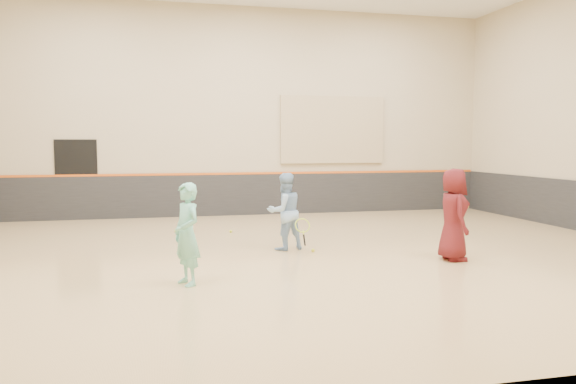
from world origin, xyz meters
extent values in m
cube|color=tan|center=(0.00, 0.00, -0.10)|extent=(15.00, 12.00, 0.20)
cube|color=#C1AF8D|center=(0.00, 6.01, 3.00)|extent=(15.00, 0.02, 6.00)
cube|color=#C1AF8D|center=(0.00, -6.01, 3.00)|extent=(15.00, 0.02, 6.00)
cube|color=#232326|center=(0.00, 5.97, 0.60)|extent=(14.90, 0.04, 1.20)
cube|color=#D85914|center=(0.00, 5.96, 1.22)|extent=(14.90, 0.03, 0.06)
cube|color=tan|center=(2.80, 5.95, 2.50)|extent=(3.20, 0.08, 2.00)
cube|color=black|center=(-4.50, 5.98, 1.10)|extent=(1.10, 0.05, 2.20)
imported|color=#7FDDC6|center=(-1.95, -1.88, 0.76)|extent=(0.56, 0.66, 1.52)
imported|color=#93BAE4|center=(0.07, 0.48, 0.76)|extent=(0.87, 0.76, 1.52)
imported|color=#581418|center=(2.80, -1.17, 0.83)|extent=(0.64, 0.88, 1.65)
sphere|color=yellow|center=(0.55, 0.10, 0.03)|extent=(0.07, 0.07, 0.07)
sphere|color=#D2E334|center=(3.01, -1.26, 0.98)|extent=(0.07, 0.07, 0.07)
sphere|color=#C1D732|center=(-0.70, 2.81, 0.03)|extent=(0.07, 0.07, 0.07)
camera|label=1|loc=(-2.37, -10.20, 2.10)|focal=35.00mm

